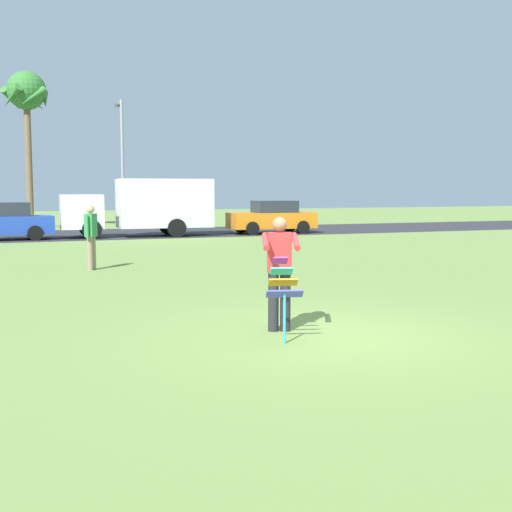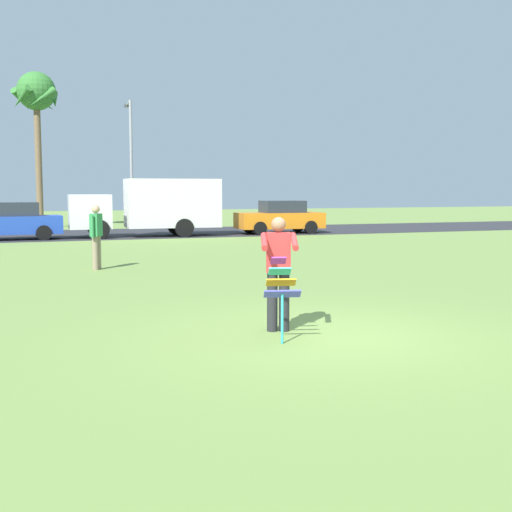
{
  "view_description": "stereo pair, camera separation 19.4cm",
  "coord_description": "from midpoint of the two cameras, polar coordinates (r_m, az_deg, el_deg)",
  "views": [
    {
      "loc": [
        -4.32,
        -8.5,
        2.14
      ],
      "look_at": [
        -0.53,
        1.57,
        1.05
      ],
      "focal_mm": 46.19,
      "sensor_mm": 36.0,
      "label": 1
    },
    {
      "loc": [
        -4.14,
        -8.56,
        2.14
      ],
      "look_at": [
        -0.53,
        1.57,
        1.05
      ],
      "focal_mm": 46.19,
      "sensor_mm": 36.0,
      "label": 2
    }
  ],
  "objects": [
    {
      "name": "road_strip",
      "position": [
        32.57,
        -13.16,
        1.87
      ],
      "size": [
        120.0,
        8.0,
        0.01
      ],
      "primitive_type": "cube",
      "color": "#2D2D33",
      "rests_on": "ground"
    },
    {
      "name": "parked_car_orange",
      "position": [
        32.18,
        1.25,
        3.34
      ],
      "size": [
        4.22,
        1.86,
        1.6
      ],
      "color": "orange",
      "rests_on": "ground"
    },
    {
      "name": "person_walker_near",
      "position": [
        18.06,
        -14.4,
        1.77
      ],
      "size": [
        0.37,
        0.51,
        1.73
      ],
      "color": "gray",
      "rests_on": "ground"
    },
    {
      "name": "ground_plane",
      "position": [
        9.76,
        5.63,
        -6.91
      ],
      "size": [
        120.0,
        120.0,
        0.0
      ],
      "primitive_type": "plane",
      "color": "olive"
    },
    {
      "name": "kite_held",
      "position": [
        9.27,
        1.75,
        -2.56
      ],
      "size": [
        0.53,
        0.7,
        1.17
      ],
      "color": "#D83399",
      "rests_on": "ground"
    },
    {
      "name": "streetlight_pole",
      "position": [
        37.34,
        -11.68,
        8.51
      ],
      "size": [
        0.24,
        1.65,
        7.0
      ],
      "color": "#9E9EA3",
      "rests_on": "ground"
    },
    {
      "name": "parked_truck_white_box",
      "position": [
        30.4,
        -9.65,
        4.32
      ],
      "size": [
        6.76,
        2.26,
        2.62
      ],
      "color": "silver",
      "rests_on": "ground"
    },
    {
      "name": "parked_car_blue",
      "position": [
        29.86,
        -21.32,
        2.76
      ],
      "size": [
        4.26,
        1.96,
        1.6
      ],
      "color": "#2347B7",
      "rests_on": "ground"
    },
    {
      "name": "person_kite_flyer",
      "position": [
        9.87,
        1.49,
        -1.13
      ],
      "size": [
        0.69,
        0.76,
        1.73
      ],
      "color": "#26262B",
      "rests_on": "ground"
    },
    {
      "name": "palm_tree_right_near",
      "position": [
        39.02,
        -19.39,
        12.83
      ],
      "size": [
        2.58,
        2.71,
        8.57
      ],
      "color": "brown",
      "rests_on": "ground"
    }
  ]
}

